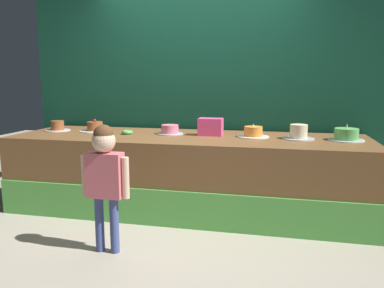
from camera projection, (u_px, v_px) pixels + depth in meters
name	position (u px, v px, depth m)	size (l,w,h in m)	color
ground_plane	(175.00, 227.00, 3.68)	(12.00, 12.00, 0.00)	#ADA38E
stage_platform	(188.00, 173.00, 4.15)	(3.78, 1.15, 0.81)	brown
curtain_backdrop	(200.00, 72.00, 4.61)	(4.32, 0.08, 3.01)	#144C38
child_figure	(105.00, 171.00, 3.05)	(0.41, 0.19, 1.06)	#3F4C8C
pink_box	(211.00, 127.00, 4.12)	(0.26, 0.16, 0.19)	#F94D91
donut	(127.00, 132.00, 4.22)	(0.12, 0.12, 0.04)	#59B259
cake_far_left	(57.00, 127.00, 4.50)	(0.29, 0.29, 0.12)	silver
cake_left	(95.00, 127.00, 4.45)	(0.36, 0.36, 0.15)	white
cake_center_left	(170.00, 130.00, 4.23)	(0.30, 0.30, 0.10)	silver
cake_center_right	(253.00, 132.00, 4.01)	(0.33, 0.33, 0.15)	white
cake_right	(299.00, 133.00, 3.87)	(0.32, 0.32, 0.15)	silver
cake_far_right	(346.00, 135.00, 3.78)	(0.35, 0.35, 0.18)	silver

